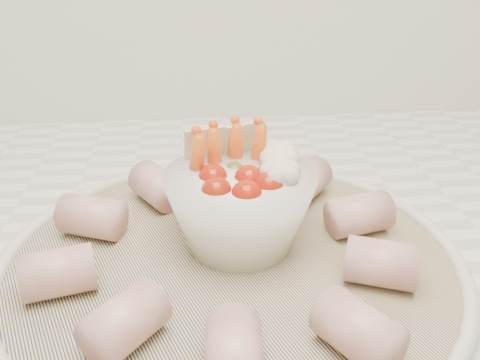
{
  "coord_description": "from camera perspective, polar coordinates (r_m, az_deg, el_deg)",
  "views": [
    {
      "loc": [
        -0.1,
        1.0,
        1.19
      ],
      "look_at": [
        -0.06,
        1.39,
        1.0
      ],
      "focal_mm": 40.0,
      "sensor_mm": 36.0,
      "label": 1
    }
  ],
  "objects": [
    {
      "name": "serving_platter",
      "position": [
        0.45,
        -0.97,
        -8.7
      ],
      "size": [
        0.5,
        0.5,
        0.02
      ],
      "color": "navy",
      "rests_on": "kitchen_counter"
    },
    {
      "name": "veggie_bowl",
      "position": [
        0.45,
        0.14,
        -2.49
      ],
      "size": [
        0.13,
        0.13,
        0.1
      ],
      "color": "white",
      "rests_on": "serving_platter"
    },
    {
      "name": "cured_meat_rolls",
      "position": [
        0.44,
        -1.1,
        -6.33
      ],
      "size": [
        0.31,
        0.32,
        0.04
      ],
      "color": "#B75653",
      "rests_on": "serving_platter"
    }
  ]
}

